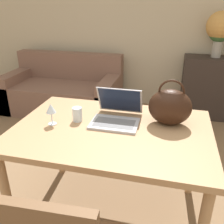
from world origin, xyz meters
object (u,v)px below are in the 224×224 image
Objects in this scene: handbag at (170,107)px; drinking_glass at (77,114)px; wine_glass at (51,109)px; flower_vase at (220,29)px; laptop at (117,112)px; couch at (64,92)px.

drinking_glass is at bearing -170.41° from handbag.
flower_vase reaches higher than wine_glass.
laptop is 0.46m from wine_glass.
flower_vase is (0.90, 2.02, 0.39)m from laptop.
laptop reaches higher than drinking_glass.
laptop is 2.24m from flower_vase.
wine_glass is at bearing -148.01° from drinking_glass.
wine_glass is 2.58m from flower_vase.
wine_glass is 0.26× the size of flower_vase.
couch is 16.67× the size of drinking_glass.
handbag is 0.55× the size of flower_vase.
flower_vase is at bearing 60.86° from drinking_glass.
drinking_glass is 0.19m from wine_glass.
handbag is (0.36, 0.03, 0.07)m from laptop.
laptop reaches higher than couch.
drinking_glass is 0.31× the size of handbag.
handbag is at bearing 9.59° from drinking_glass.
drinking_glass is at bearing 31.99° from wine_glass.
flower_vase reaches higher than drinking_glass.
flower_vase reaches higher than handbag.
couch is at bearing 117.66° from drinking_glass.
flower_vase reaches higher than laptop.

